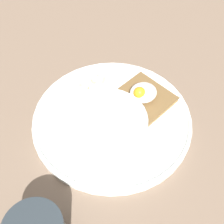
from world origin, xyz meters
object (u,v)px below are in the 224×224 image
banana_slice_front (99,90)px  banana_slice_right (98,78)px  poached_egg (143,93)px  oatmeal_bowl (107,128)px  banana_slice_left (86,96)px  toast_slice (142,99)px  banana_slice_back (81,87)px

banana_slice_front → banana_slice_right: size_ratio=1.13×
poached_egg → banana_slice_right: poached_egg is taller
oatmeal_bowl → poached_egg: bearing=29.7°
banana_slice_left → banana_slice_right: 5.33cm
toast_slice → banana_slice_right: 10.37cm
banana_slice_front → oatmeal_bowl: bearing=-102.3°
banana_slice_right → oatmeal_bowl: bearing=-102.7°
toast_slice → poached_egg: poached_egg is taller
banana_slice_front → banana_slice_left: bearing=-166.8°
oatmeal_bowl → banana_slice_front: oatmeal_bowl is taller
banana_slice_left → oatmeal_bowl: bearing=-86.3°
banana_slice_right → banana_slice_left: bearing=-134.0°
oatmeal_bowl → poached_egg: size_ratio=1.97×
banana_slice_front → banana_slice_right: (0.79, 3.15, 0.18)cm
oatmeal_bowl → banana_slice_front: size_ratio=3.01×
oatmeal_bowl → banana_slice_left: 9.98cm
toast_slice → banana_slice_front: bearing=143.0°
poached_egg → banana_slice_right: size_ratio=1.73×
banana_slice_front → banana_slice_left: (-2.91, -0.68, 0.19)cm
banana_slice_back → banana_slice_right: 4.03cm
toast_slice → banana_slice_left: banana_slice_left is taller
banana_slice_back → banana_slice_left: bearing=-85.8°
toast_slice → banana_slice_front: size_ratio=2.88×
oatmeal_bowl → banana_slice_back: size_ratio=2.85×
banana_slice_left → banana_slice_right: size_ratio=0.88×
toast_slice → banana_slice_back: size_ratio=2.73×
toast_slice → banana_slice_right: banana_slice_right is taller
oatmeal_bowl → banana_slice_right: 14.07cm
banana_slice_front → banana_slice_back: (-3.13, 2.26, -0.00)cm
oatmeal_bowl → toast_slice: size_ratio=1.05×
banana_slice_left → banana_slice_right: bearing=46.0°
toast_slice → banana_slice_right: (-6.13, 8.36, 0.07)cm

